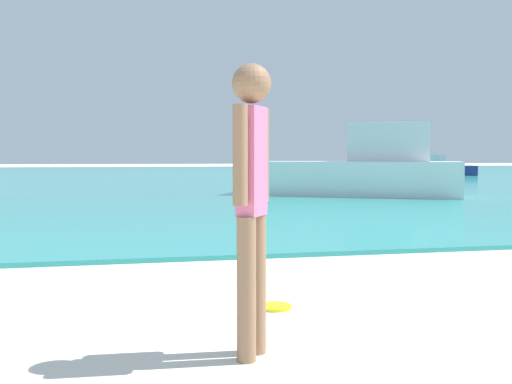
{
  "coord_description": "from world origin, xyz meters",
  "views": [
    {
      "loc": [
        -1.8,
        4.14,
        1.21
      ],
      "look_at": [
        -0.35,
        11.28,
        0.75
      ],
      "focal_mm": 39.17,
      "sensor_mm": 36.0,
      "label": 1
    }
  ],
  "objects_px": {
    "frisbee": "(275,307)",
    "boat_near": "(358,170)",
    "person_standing": "(252,192)",
    "boat_far": "(442,168)"
  },
  "relations": [
    {
      "from": "person_standing",
      "to": "frisbee",
      "type": "distance_m",
      "value": 1.48
    },
    {
      "from": "boat_near",
      "to": "boat_far",
      "type": "bearing_deg",
      "value": -99.16
    },
    {
      "from": "person_standing",
      "to": "boat_near",
      "type": "height_order",
      "value": "boat_near"
    },
    {
      "from": "frisbee",
      "to": "person_standing",
      "type": "bearing_deg",
      "value": -111.06
    },
    {
      "from": "boat_far",
      "to": "boat_near",
      "type": "bearing_deg",
      "value": -105.52
    },
    {
      "from": "person_standing",
      "to": "boat_far",
      "type": "relative_size",
      "value": 0.44
    },
    {
      "from": "person_standing",
      "to": "frisbee",
      "type": "bearing_deg",
      "value": 13.97
    },
    {
      "from": "frisbee",
      "to": "boat_near",
      "type": "xyz_separation_m",
      "value": [
        5.33,
        11.52,
        0.79
      ]
    },
    {
      "from": "person_standing",
      "to": "boat_far",
      "type": "distance_m",
      "value": 33.75
    },
    {
      "from": "boat_near",
      "to": "person_standing",
      "type": "bearing_deg",
      "value": 93.0
    }
  ]
}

